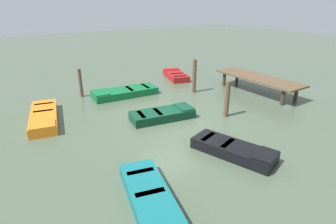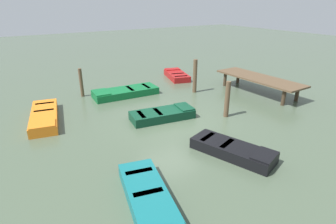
# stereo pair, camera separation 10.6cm
# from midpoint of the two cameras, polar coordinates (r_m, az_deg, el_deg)

# --- Properties ---
(ground_plane) EXTENTS (80.00, 80.00, 0.00)m
(ground_plane) POSITION_cam_midpoint_polar(r_m,az_deg,el_deg) (12.93, -0.23, -1.44)
(ground_plane) COLOR #475642
(dock_segment) EXTENTS (5.47, 1.88, 0.95)m
(dock_segment) POSITION_cam_midpoint_polar(r_m,az_deg,el_deg) (17.28, 18.09, 6.56)
(dock_segment) COLOR brown
(dock_segment) RESTS_ON ground_plane
(rowboat_green) EXTENTS (1.58, 3.79, 0.46)m
(rowboat_green) POSITION_cam_midpoint_polar(r_m,az_deg,el_deg) (16.22, -9.21, 4.09)
(rowboat_green) COLOR #0F602D
(rowboat_green) RESTS_ON ground_plane
(rowboat_black) EXTENTS (3.17, 1.98, 0.46)m
(rowboat_black) POSITION_cam_midpoint_polar(r_m,az_deg,el_deg) (10.19, 13.21, -7.62)
(rowboat_black) COLOR black
(rowboat_black) RESTS_ON ground_plane
(rowboat_dark_green) EXTENTS (1.62, 3.10, 0.46)m
(rowboat_dark_green) POSITION_cam_midpoint_polar(r_m,az_deg,el_deg) (12.87, -1.34, -0.50)
(rowboat_dark_green) COLOR #0C3823
(rowboat_dark_green) RESTS_ON ground_plane
(rowboat_teal) EXTENTS (3.92, 1.87, 0.46)m
(rowboat_teal) POSITION_cam_midpoint_polar(r_m,az_deg,el_deg) (7.58, -3.44, -18.82)
(rowboat_teal) COLOR #14666B
(rowboat_teal) RESTS_ON ground_plane
(rowboat_orange) EXTENTS (3.89, 1.81, 0.46)m
(rowboat_orange) POSITION_cam_midpoint_polar(r_m,az_deg,el_deg) (13.88, -24.64, -0.90)
(rowboat_orange) COLOR orange
(rowboat_orange) RESTS_ON ground_plane
(rowboat_red) EXTENTS (2.93, 1.88, 0.46)m
(rowboat_red) POSITION_cam_midpoint_polar(r_m,az_deg,el_deg) (19.78, 1.47, 7.67)
(rowboat_red) COLOR maroon
(rowboat_red) RESTS_ON ground_plane
(mooring_piling_mid_right) EXTENTS (0.23, 0.23, 1.74)m
(mooring_piling_mid_right) POSITION_cam_midpoint_polar(r_m,az_deg,el_deg) (13.20, 11.97, 2.63)
(mooring_piling_mid_right) COLOR brown
(mooring_piling_mid_right) RESTS_ON ground_plane
(mooring_piling_far_left) EXTENTS (0.24, 0.24, 2.00)m
(mooring_piling_far_left) POSITION_cam_midpoint_polar(r_m,az_deg,el_deg) (16.54, 5.32, 7.46)
(mooring_piling_far_left) COLOR brown
(mooring_piling_far_left) RESTS_ON ground_plane
(mooring_piling_near_right) EXTENTS (0.19, 0.19, 1.64)m
(mooring_piling_near_right) POSITION_cam_midpoint_polar(r_m,az_deg,el_deg) (16.50, -17.94, 5.79)
(mooring_piling_near_right) COLOR brown
(mooring_piling_near_right) RESTS_ON ground_plane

